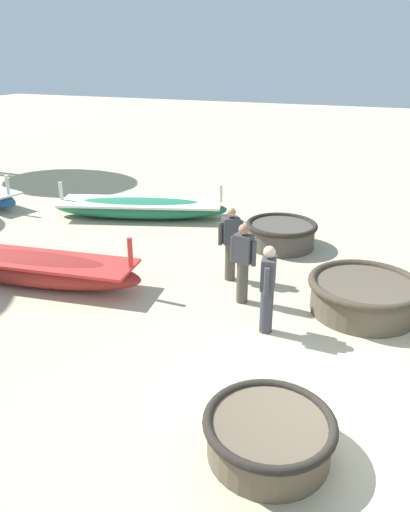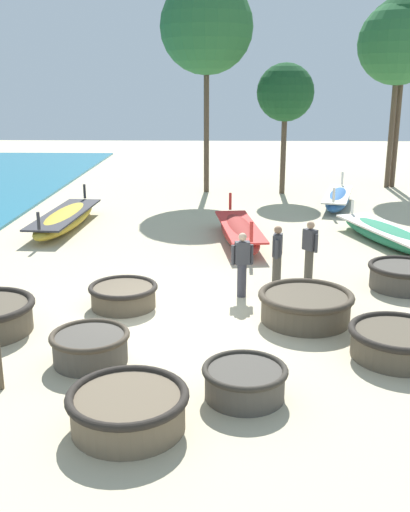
% 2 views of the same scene
% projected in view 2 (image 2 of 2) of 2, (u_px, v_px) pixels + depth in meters
% --- Properties ---
extents(ground_plane, '(80.00, 80.00, 0.00)m').
position_uv_depth(ground_plane, '(167.00, 319.00, 12.98)').
color(ground_plane, '#C6B793').
extents(coracle_center, '(1.41, 1.41, 0.54)m').
position_uv_depth(coracle_center, '(245.00, 381.00, 9.72)').
color(coracle_center, '#4C473F').
rests_on(coracle_center, ground).
extents(coracle_far_right, '(1.83, 1.83, 0.60)m').
position_uv_depth(coracle_far_right, '(128.00, 408.00, 8.85)').
color(coracle_far_right, brown).
rests_on(coracle_far_right, ground).
extents(coracle_nearest, '(1.84, 1.84, 0.58)m').
position_uv_depth(coracle_nearest, '(398.00, 341.00, 11.14)').
color(coracle_nearest, brown).
rests_on(coracle_nearest, ground).
extents(coracle_weathered, '(1.58, 1.58, 0.53)m').
position_uv_depth(coracle_weathered, '(123.00, 295.00, 13.63)').
color(coracle_weathered, brown).
rests_on(coracle_weathered, ground).
extents(coracle_front_right, '(1.47, 1.47, 0.58)m').
position_uv_depth(coracle_front_right, '(90.00, 346.00, 10.94)').
color(coracle_front_right, '#4C473F').
rests_on(coracle_front_right, ground).
extents(coracle_front_left, '(1.73, 1.73, 0.61)m').
position_uv_depth(coracle_front_left, '(403.00, 275.00, 14.86)').
color(coracle_front_left, '#4C473F').
rests_on(coracle_front_left, ground).
extents(coracle_upturned, '(2.05, 2.05, 0.65)m').
position_uv_depth(coracle_upturned, '(306.00, 305.00, 12.82)').
color(coracle_upturned, brown).
rests_on(coracle_upturned, ground).
extents(long_boat_green_hull, '(2.07, 4.68, 1.13)m').
position_uv_depth(long_boat_green_hull, '(338.00, 199.00, 24.51)').
color(long_boat_green_hull, '#285693').
rests_on(long_boat_green_hull, ground).
extents(long_boat_blue_hull, '(1.60, 4.88, 1.20)m').
position_uv_depth(long_boat_blue_hull, '(239.00, 232.00, 19.04)').
color(long_boat_blue_hull, maroon).
rests_on(long_boat_blue_hull, ground).
extents(long_boat_ochre_hull, '(2.63, 5.09, 1.00)m').
position_uv_depth(long_boat_ochre_hull, '(388.00, 234.00, 18.95)').
color(long_boat_ochre_hull, '#237551').
rests_on(long_boat_ochre_hull, ground).
extents(long_boat_white_hull, '(1.52, 5.62, 1.12)m').
position_uv_depth(long_boat_white_hull, '(65.00, 219.00, 20.96)').
color(long_boat_white_hull, gold).
rests_on(long_boat_white_hull, ground).
extents(fisherman_hauling, '(0.28, 0.52, 1.57)m').
position_uv_depth(fisherman_hauling, '(277.00, 255.00, 14.80)').
color(fisherman_hauling, '#4C473D').
rests_on(fisherman_hauling, ground).
extents(fisherman_standing_left, '(0.53, 0.27, 1.57)m').
position_uv_depth(fisherman_standing_left, '(242.00, 263.00, 14.14)').
color(fisherman_standing_left, '#383842').
rests_on(fisherman_standing_left, ground).
extents(fisherman_standing_right, '(0.38, 0.44, 1.57)m').
position_uv_depth(fisherman_standing_right, '(310.00, 249.00, 15.30)').
color(fisherman_standing_right, '#4C473D').
rests_on(fisherman_standing_right, ground).
extents(tree_right_mid, '(2.52, 2.52, 5.74)m').
position_uv_depth(tree_right_mid, '(285.00, 93.00, 26.21)').
color(tree_right_mid, '#4C3D2D').
rests_on(tree_right_mid, ground).
extents(tree_rightmost, '(3.82, 3.82, 8.71)m').
position_uv_depth(tree_rightmost, '(405.00, 39.00, 27.29)').
color(tree_rightmost, '#4C3D2D').
rests_on(tree_rightmost, ground).
extents(tree_left_mid, '(4.06, 4.06, 9.25)m').
position_uv_depth(tree_left_mid, '(206.00, 27.00, 25.83)').
color(tree_left_mid, '#4C3D2D').
rests_on(tree_left_mid, ground).
extents(tree_center, '(3.71, 3.71, 8.46)m').
position_uv_depth(tree_center, '(399.00, 44.00, 27.17)').
color(tree_center, '#4C3D2D').
rests_on(tree_center, ground).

